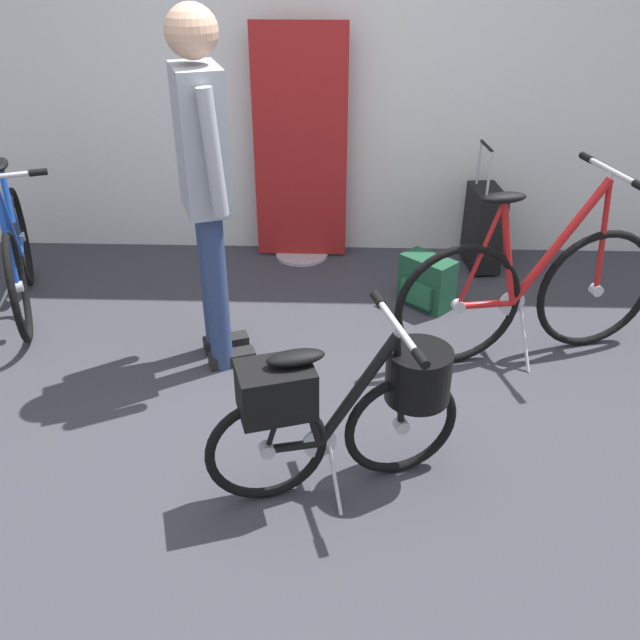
{
  "coord_description": "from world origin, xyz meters",
  "views": [
    {
      "loc": [
        0.14,
        -2.26,
        2.03
      ],
      "look_at": [
        0.05,
        0.26,
        0.55
      ],
      "focal_mm": 38.44,
      "sensor_mm": 36.0,
      "label": 1
    }
  ],
  "objects_px": {
    "floor_banner_stand": "(301,161)",
    "display_bike_right": "(530,291)",
    "folding_bike_foreground": "(348,404)",
    "backpack_on_floor": "(427,282)",
    "display_bike_left": "(18,254)",
    "visitor_near_wall": "(205,175)",
    "rolling_suitcase": "(483,227)"
  },
  "relations": [
    {
      "from": "floor_banner_stand",
      "to": "display_bike_right",
      "type": "xyz_separation_m",
      "value": [
        1.24,
        -1.2,
        -0.29
      ]
    },
    {
      "from": "folding_bike_foreground",
      "to": "floor_banner_stand",
      "type": "bearing_deg",
      "value": 97.96
    },
    {
      "from": "backpack_on_floor",
      "to": "display_bike_right",
      "type": "bearing_deg",
      "value": -48.68
    },
    {
      "from": "display_bike_right",
      "to": "visitor_near_wall",
      "type": "bearing_deg",
      "value": -176.53
    },
    {
      "from": "display_bike_right",
      "to": "visitor_near_wall",
      "type": "distance_m",
      "value": 1.73
    },
    {
      "from": "rolling_suitcase",
      "to": "folding_bike_foreground",
      "type": "bearing_deg",
      "value": -113.31
    },
    {
      "from": "rolling_suitcase",
      "to": "floor_banner_stand",
      "type": "bearing_deg",
      "value": 174.07
    },
    {
      "from": "display_bike_left",
      "to": "visitor_near_wall",
      "type": "bearing_deg",
      "value": -22.56
    },
    {
      "from": "visitor_near_wall",
      "to": "floor_banner_stand",
      "type": "bearing_deg",
      "value": 74.33
    },
    {
      "from": "display_bike_left",
      "to": "display_bike_right",
      "type": "height_order",
      "value": "display_bike_right"
    },
    {
      "from": "floor_banner_stand",
      "to": "backpack_on_floor",
      "type": "bearing_deg",
      "value": -40.62
    },
    {
      "from": "rolling_suitcase",
      "to": "display_bike_right",
      "type": "bearing_deg",
      "value": -87.81
    },
    {
      "from": "visitor_near_wall",
      "to": "backpack_on_floor",
      "type": "distance_m",
      "value": 1.56
    },
    {
      "from": "folding_bike_foreground",
      "to": "rolling_suitcase",
      "type": "relative_size",
      "value": 1.22
    },
    {
      "from": "display_bike_right",
      "to": "backpack_on_floor",
      "type": "xyz_separation_m",
      "value": [
        -0.46,
        0.52,
        -0.23
      ]
    },
    {
      "from": "display_bike_right",
      "to": "visitor_near_wall",
      "type": "xyz_separation_m",
      "value": [
        -1.61,
        -0.1,
        0.63
      ]
    },
    {
      "from": "floor_banner_stand",
      "to": "rolling_suitcase",
      "type": "xyz_separation_m",
      "value": [
        1.2,
        -0.12,
        -0.39
      ]
    },
    {
      "from": "display_bike_left",
      "to": "backpack_on_floor",
      "type": "height_order",
      "value": "display_bike_left"
    },
    {
      "from": "folding_bike_foreground",
      "to": "display_bike_left",
      "type": "xyz_separation_m",
      "value": [
        -1.91,
        1.43,
        -0.05
      ]
    },
    {
      "from": "display_bike_right",
      "to": "folding_bike_foreground",
      "type": "bearing_deg",
      "value": -132.89
    },
    {
      "from": "display_bike_left",
      "to": "backpack_on_floor",
      "type": "xyz_separation_m",
      "value": [
        2.39,
        0.1,
        -0.2
      ]
    },
    {
      "from": "floor_banner_stand",
      "to": "display_bike_right",
      "type": "bearing_deg",
      "value": -43.85
    },
    {
      "from": "rolling_suitcase",
      "to": "backpack_on_floor",
      "type": "distance_m",
      "value": 0.7
    },
    {
      "from": "floor_banner_stand",
      "to": "display_bike_left",
      "type": "xyz_separation_m",
      "value": [
        -1.6,
        -0.78,
        -0.32
      ]
    },
    {
      "from": "display_bike_right",
      "to": "backpack_on_floor",
      "type": "bearing_deg",
      "value": 131.32
    },
    {
      "from": "folding_bike_foreground",
      "to": "backpack_on_floor",
      "type": "bearing_deg",
      "value": 72.62
    },
    {
      "from": "display_bike_left",
      "to": "visitor_near_wall",
      "type": "height_order",
      "value": "visitor_near_wall"
    },
    {
      "from": "floor_banner_stand",
      "to": "visitor_near_wall",
      "type": "relative_size",
      "value": 0.87
    },
    {
      "from": "visitor_near_wall",
      "to": "rolling_suitcase",
      "type": "height_order",
      "value": "visitor_near_wall"
    },
    {
      "from": "display_bike_left",
      "to": "rolling_suitcase",
      "type": "xyz_separation_m",
      "value": [
        2.81,
        0.65,
        -0.07
      ]
    },
    {
      "from": "rolling_suitcase",
      "to": "backpack_on_floor",
      "type": "relative_size",
      "value": 2.43
    },
    {
      "from": "display_bike_right",
      "to": "backpack_on_floor",
      "type": "height_order",
      "value": "display_bike_right"
    }
  ]
}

